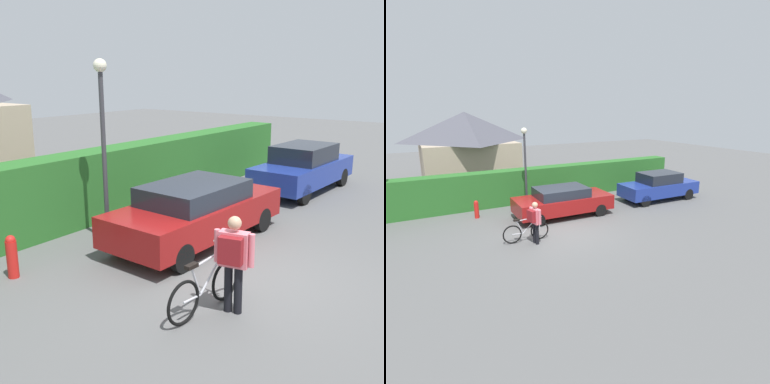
{
  "view_description": "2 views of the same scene",
  "coord_description": "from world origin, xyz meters",
  "views": [
    {
      "loc": [
        -7.0,
        -3.94,
        3.61
      ],
      "look_at": [
        0.08,
        1.36,
        1.34
      ],
      "focal_mm": 43.2,
      "sensor_mm": 36.0,
      "label": 1
    },
    {
      "loc": [
        -5.12,
        -10.64,
        4.72
      ],
      "look_at": [
        1.29,
        1.21,
        1.2
      ],
      "focal_mm": 29.64,
      "sensor_mm": 36.0,
      "label": 2
    }
  ],
  "objects": [
    {
      "name": "street_lamp",
      "position": [
        -0.33,
        3.4,
        2.56
      ],
      "size": [
        0.28,
        0.28,
        3.92
      ],
      "color": "#38383D",
      "rests_on": "ground"
    },
    {
      "name": "parked_car_far",
      "position": [
        6.51,
        1.79,
        0.75
      ],
      "size": [
        4.3,
        1.75,
        1.48
      ],
      "color": "navy",
      "rests_on": "ground"
    },
    {
      "name": "parked_car_near",
      "position": [
        0.81,
        1.79,
        0.71
      ],
      "size": [
        4.42,
        1.88,
        1.34
      ],
      "color": "maroon",
      "rests_on": "ground"
    },
    {
      "name": "ground_plane",
      "position": [
        0.0,
        0.0,
        0.0
      ],
      "size": [
        60.0,
        60.0,
        0.0
      ],
      "primitive_type": "plane",
      "color": "#595959"
    },
    {
      "name": "bicycle",
      "position": [
        -1.63,
        -0.18,
        0.39
      ],
      "size": [
        1.73,
        0.5,
        0.98
      ],
      "color": "black",
      "rests_on": "ground"
    },
    {
      "name": "house_distant",
      "position": [
        -1.69,
        10.84,
        2.34
      ],
      "size": [
        5.74,
        6.19,
        4.58
      ],
      "color": "tan",
      "rests_on": "ground"
    },
    {
      "name": "person_rider",
      "position": [
        -1.42,
        -0.54,
        0.94
      ],
      "size": [
        0.42,
        0.63,
        1.56
      ],
      "color": "black",
      "rests_on": "ground"
    },
    {
      "name": "fire_hydrant",
      "position": [
        -2.71,
        3.35,
        0.41
      ],
      "size": [
        0.2,
        0.2,
        0.81
      ],
      "color": "red",
      "rests_on": "ground"
    },
    {
      "name": "hedge_row",
      "position": [
        0.0,
        4.87,
        0.87
      ],
      "size": [
        18.7,
        0.9,
        1.75
      ],
      "primitive_type": "cube",
      "color": "#296726",
      "rests_on": "ground"
    }
  ]
}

